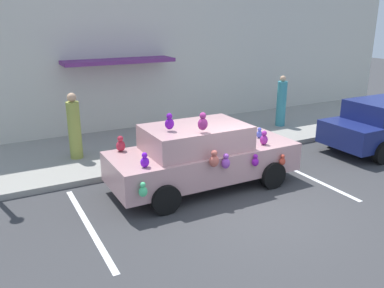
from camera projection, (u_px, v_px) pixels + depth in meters
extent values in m
plane|color=#38383A|center=(255.00, 210.00, 8.52)|extent=(60.00, 60.00, 0.00)
cube|color=gray|center=(160.00, 144.00, 12.70)|extent=(24.00, 4.00, 0.15)
cube|color=beige|center=(132.00, 39.00, 13.55)|extent=(24.00, 0.30, 6.40)
cube|color=#692D72|center=(118.00, 61.00, 12.98)|extent=(3.60, 1.10, 0.12)
cube|color=silver|center=(304.00, 175.00, 10.41)|extent=(0.12, 3.60, 0.01)
cube|color=silver|center=(88.00, 225.00, 7.88)|extent=(0.12, 3.60, 0.01)
cube|color=#BB8C8F|center=(204.00, 161.00, 9.53)|extent=(4.51, 1.71, 0.68)
cube|color=#BB8C8F|center=(196.00, 137.00, 9.24)|extent=(2.35, 1.50, 0.56)
cylinder|color=black|center=(233.00, 154.00, 10.97)|extent=(0.64, 0.22, 0.64)
cylinder|color=black|center=(272.00, 175.00, 9.54)|extent=(0.64, 0.22, 0.64)
cylinder|color=black|center=(136.00, 172.00, 9.72)|extent=(0.64, 0.22, 0.64)
cylinder|color=black|center=(166.00, 199.00, 8.28)|extent=(0.64, 0.22, 0.64)
ellipsoid|color=#4D5ACC|center=(259.00, 134.00, 10.14)|extent=(0.16, 0.13, 0.19)
sphere|color=#4D5ACC|center=(260.00, 129.00, 10.10)|extent=(0.10, 0.10, 0.10)
ellipsoid|color=#4DD185|center=(143.00, 192.00, 7.89)|extent=(0.18, 0.15, 0.21)
sphere|color=#4DD185|center=(143.00, 185.00, 7.85)|extent=(0.12, 0.12, 0.12)
ellipsoid|color=purple|center=(226.00, 163.00, 8.67)|extent=(0.20, 0.16, 0.23)
sphere|color=purple|center=(226.00, 156.00, 8.62)|extent=(0.13, 0.13, 0.13)
ellipsoid|color=#C23F2F|center=(282.00, 162.00, 9.48)|extent=(0.16, 0.13, 0.19)
sphere|color=#C23F2F|center=(283.00, 156.00, 9.44)|extent=(0.10, 0.10, 0.10)
ellipsoid|color=#BB5A4F|center=(214.00, 161.00, 8.50)|extent=(0.22, 0.18, 0.26)
sphere|color=#BB5A4F|center=(214.00, 153.00, 8.44)|extent=(0.14, 0.14, 0.14)
ellipsoid|color=#B6283B|center=(121.00, 146.00, 9.13)|extent=(0.21, 0.17, 0.25)
sphere|color=#B6283B|center=(120.00, 139.00, 9.08)|extent=(0.14, 0.14, 0.14)
ellipsoid|color=#6813A3|center=(169.00, 124.00, 8.66)|extent=(0.21, 0.17, 0.25)
sphere|color=#6813A3|center=(169.00, 116.00, 8.61)|extent=(0.13, 0.13, 0.13)
ellipsoid|color=#992793|center=(264.00, 140.00, 9.59)|extent=(0.20, 0.17, 0.24)
sphere|color=#992793|center=(264.00, 133.00, 9.54)|extent=(0.13, 0.13, 0.13)
ellipsoid|color=#952874|center=(203.00, 124.00, 8.54)|extent=(0.23, 0.18, 0.27)
sphere|color=#952874|center=(203.00, 116.00, 8.49)|extent=(0.14, 0.14, 0.14)
ellipsoid|color=#5DCA4E|center=(159.00, 149.00, 9.01)|extent=(0.16, 0.13, 0.19)
sphere|color=#5DCA4E|center=(159.00, 144.00, 8.97)|extent=(0.10, 0.10, 0.10)
ellipsoid|color=#C6E966|center=(228.00, 135.00, 9.93)|extent=(0.21, 0.18, 0.25)
sphere|color=#C6E966|center=(228.00, 129.00, 9.87)|extent=(0.14, 0.14, 0.14)
ellipsoid|color=#7617DC|center=(145.00, 162.00, 8.15)|extent=(0.19, 0.15, 0.22)
sphere|color=#7617DC|center=(145.00, 155.00, 8.11)|extent=(0.12, 0.12, 0.12)
ellipsoid|color=purple|center=(255.00, 162.00, 9.08)|extent=(0.17, 0.14, 0.20)
sphere|color=purple|center=(256.00, 156.00, 9.04)|extent=(0.11, 0.11, 0.11)
cylinder|color=black|center=(335.00, 137.00, 12.54)|extent=(0.64, 0.22, 0.64)
cylinder|color=black|center=(382.00, 153.00, 11.11)|extent=(0.64, 0.22, 0.64)
ellipsoid|color=beige|center=(186.00, 143.00, 11.81)|extent=(0.32, 0.27, 0.40)
sphere|color=beige|center=(186.00, 134.00, 11.72)|extent=(0.23, 0.23, 0.23)
sphere|color=beige|center=(184.00, 132.00, 11.66)|extent=(0.09, 0.09, 0.09)
sphere|color=beige|center=(188.00, 131.00, 11.73)|extent=(0.09, 0.09, 0.09)
cylinder|color=#919A43|center=(75.00, 130.00, 10.98)|extent=(0.35, 0.35, 1.59)
sphere|color=tan|center=(72.00, 97.00, 10.70)|extent=(0.25, 0.25, 0.25)
cylinder|color=teal|center=(281.00, 104.00, 14.27)|extent=(0.34, 0.34, 1.60)
sphere|color=tan|center=(283.00, 79.00, 14.00)|extent=(0.21, 0.21, 0.21)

